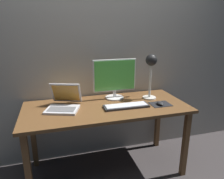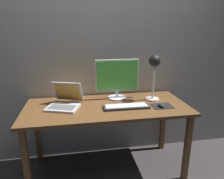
{
  "view_description": "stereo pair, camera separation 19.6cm",
  "coord_description": "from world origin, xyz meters",
  "px_view_note": "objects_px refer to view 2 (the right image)",
  "views": [
    {
      "loc": [
        -0.48,
        -1.85,
        1.49
      ],
      "look_at": [
        0.04,
        -0.05,
        0.92
      ],
      "focal_mm": 33.39,
      "sensor_mm": 36.0,
      "label": 1
    },
    {
      "loc": [
        -0.28,
        -1.9,
        1.49
      ],
      "look_at": [
        0.04,
        -0.05,
        0.92
      ],
      "focal_mm": 33.39,
      "sensor_mm": 36.0,
      "label": 2
    }
  ],
  "objects_px": {
    "desk_lamp": "(154,68)",
    "mouse": "(161,105)",
    "laptop": "(65,100)",
    "keyboard_main": "(126,107)",
    "monitor": "(117,78)"
  },
  "relations": [
    {
      "from": "desk_lamp",
      "to": "mouse",
      "type": "relative_size",
      "value": 4.98
    },
    {
      "from": "laptop",
      "to": "mouse",
      "type": "relative_size",
      "value": 4.15
    },
    {
      "from": "desk_lamp",
      "to": "mouse",
      "type": "xyz_separation_m",
      "value": [
        0.01,
        -0.22,
        -0.32
      ]
    },
    {
      "from": "laptop",
      "to": "desk_lamp",
      "type": "relative_size",
      "value": 0.83
    },
    {
      "from": "mouse",
      "to": "monitor",
      "type": "bearing_deg",
      "value": 139.0
    },
    {
      "from": "laptop",
      "to": "monitor",
      "type": "bearing_deg",
      "value": 13.36
    },
    {
      "from": "laptop",
      "to": "mouse",
      "type": "bearing_deg",
      "value": -12.09
    },
    {
      "from": "mouse",
      "to": "laptop",
      "type": "bearing_deg",
      "value": 167.91
    },
    {
      "from": "monitor",
      "to": "mouse",
      "type": "height_order",
      "value": "monitor"
    },
    {
      "from": "mouse",
      "to": "desk_lamp",
      "type": "bearing_deg",
      "value": 92.56
    },
    {
      "from": "monitor",
      "to": "keyboard_main",
      "type": "relative_size",
      "value": 1.04
    },
    {
      "from": "keyboard_main",
      "to": "mouse",
      "type": "height_order",
      "value": "mouse"
    },
    {
      "from": "mouse",
      "to": "keyboard_main",
      "type": "bearing_deg",
      "value": 173.0
    },
    {
      "from": "monitor",
      "to": "mouse",
      "type": "relative_size",
      "value": 4.81
    },
    {
      "from": "desk_lamp",
      "to": "monitor",
      "type": "bearing_deg",
      "value": 163.91
    }
  ]
}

